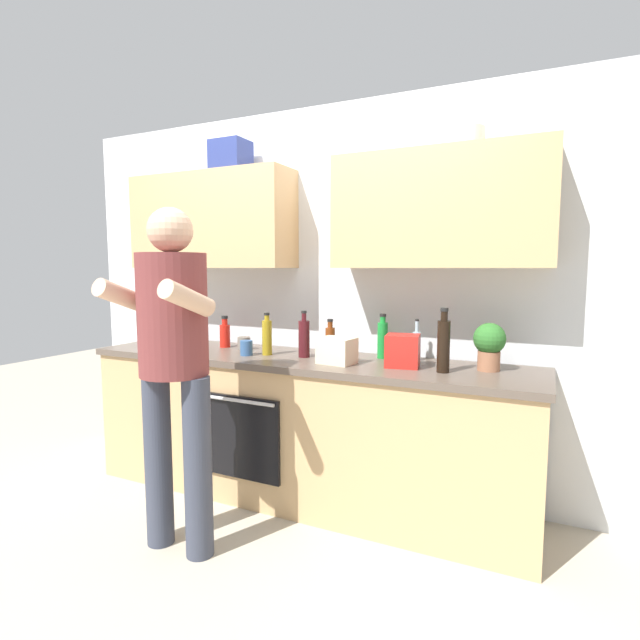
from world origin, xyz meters
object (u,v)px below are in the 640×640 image
object	(u,v)px
bottle_vinegar	(330,340)
bottle_water	(417,345)
bottle_oil	(267,337)
bottle_soda	(383,339)
mixing_bowl	(163,341)
bottle_soy	(444,344)
bottle_hotsauce	(225,334)
potted_herb	(489,344)
grocery_bag_rice	(337,351)
bottle_wine	(304,338)
person_standing	(173,352)
grocery_bag_crisps	(403,351)
cup_stoneware	(244,343)
cup_tea	(246,348)

from	to	relation	value
bottle_vinegar	bottle_water	distance (m)	0.54
bottle_oil	bottle_soda	bearing A→B (deg)	16.42
mixing_bowl	bottle_soy	bearing A→B (deg)	0.40
bottle_soy	mixing_bowl	bearing A→B (deg)	-179.60
bottle_hotsauce	potted_herb	xyz separation A→B (m)	(1.75, -0.03, 0.06)
bottle_hotsauce	grocery_bag_rice	xyz separation A→B (m)	(0.94, -0.20, -0.02)
bottle_oil	bottle_water	distance (m)	0.93
bottle_wine	potted_herb	bearing A→B (deg)	3.90
bottle_soy	bottle_oil	size ratio (longest dim) A/B	1.27
person_standing	bottle_vinegar	distance (m)	1.03
bottle_oil	grocery_bag_rice	xyz separation A→B (m)	(0.51, -0.07, -0.04)
bottle_wine	grocery_bag_crisps	bearing A→B (deg)	-2.41
bottle_soda	bottle_wine	bearing A→B (deg)	-158.54
bottle_water	cup_stoneware	xyz separation A→B (m)	(-1.15, -0.12, -0.05)
bottle_soy	bottle_water	distance (m)	0.35
bottle_soy	bottle_water	bearing A→B (deg)	127.76
bottle_soda	bottle_wine	size ratio (longest dim) A/B	0.95
bottle_hotsauce	grocery_bag_rice	size ratio (longest dim) A/B	1.09
cup_stoneware	grocery_bag_crisps	size ratio (longest dim) A/B	0.47
bottle_soda	mixing_bowl	world-z (taller)	bottle_soda
bottle_soy	cup_stoneware	size ratio (longest dim) A/B	3.98
person_standing	bottle_water	bearing A→B (deg)	45.80
bottle_wine	mixing_bowl	distance (m)	1.06
bottle_oil	bottle_wine	bearing A→B (deg)	6.70
grocery_bag_rice	potted_herb	bearing A→B (deg)	11.83
cup_stoneware	mixing_bowl	size ratio (longest dim) A/B	0.34
person_standing	mixing_bowl	xyz separation A→B (m)	(-0.74, 0.71, -0.09)
cup_tea	bottle_oil	bearing A→B (deg)	33.65
bottle_soy	bottle_hotsauce	world-z (taller)	bottle_soy
person_standing	bottle_vinegar	size ratio (longest dim) A/B	7.57
cup_tea	potted_herb	size ratio (longest dim) A/B	0.37
bottle_wine	cup_stoneware	xyz separation A→B (m)	(-0.50, 0.08, -0.08)
bottle_wine	cup_tea	world-z (taller)	bottle_wine
bottle_soda	bottle_wine	world-z (taller)	bottle_wine
bottle_vinegar	cup_stoneware	size ratio (longest dim) A/B	2.67
bottle_water	bottle_hotsauce	bearing A→B (deg)	-176.06
bottle_vinegar	bottle_soda	world-z (taller)	bottle_soda
grocery_bag_rice	bottle_soda	bearing A→B (deg)	55.86
bottle_soda	cup_stoneware	bearing A→B (deg)	-173.98
bottle_soy	potted_herb	bearing A→B (deg)	35.44
grocery_bag_crisps	bottle_soy	bearing A→B (deg)	-12.36
grocery_bag_crisps	mixing_bowl	bearing A→B (deg)	-177.79
grocery_bag_rice	grocery_bag_crisps	size ratio (longest dim) A/B	1.10
bottle_hotsauce	mixing_bowl	bearing A→B (deg)	-152.79
person_standing	bottle_soy	bearing A→B (deg)	31.48
cup_tea	bottle_soy	bearing A→B (deg)	1.10
bottle_vinegar	grocery_bag_crisps	distance (m)	0.54
bottle_hotsauce	bottle_water	size ratio (longest dim) A/B	0.89
bottle_soy	grocery_bag_crisps	distance (m)	0.25
cup_tea	grocery_bag_rice	bearing A→B (deg)	0.38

